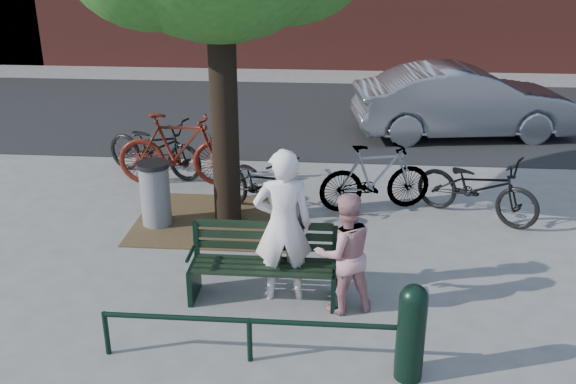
# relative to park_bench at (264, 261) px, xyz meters

# --- Properties ---
(ground) EXTENTS (90.00, 90.00, 0.00)m
(ground) POSITION_rel_park_bench_xyz_m (0.00, -0.08, -0.48)
(ground) COLOR gray
(ground) RESTS_ON ground
(dirt_pit) EXTENTS (2.40, 2.00, 0.02)m
(dirt_pit) POSITION_rel_park_bench_xyz_m (-1.00, 2.12, -0.47)
(dirt_pit) COLOR brown
(dirt_pit) RESTS_ON ground
(road) EXTENTS (40.00, 7.00, 0.01)m
(road) POSITION_rel_park_bench_xyz_m (0.00, 8.42, -0.47)
(road) COLOR black
(road) RESTS_ON ground
(park_bench) EXTENTS (1.74, 0.54, 0.97)m
(park_bench) POSITION_rel_park_bench_xyz_m (0.00, 0.00, 0.00)
(park_bench) COLOR black
(park_bench) RESTS_ON ground
(guard_railing) EXTENTS (3.06, 0.06, 0.51)m
(guard_railing) POSITION_rel_park_bench_xyz_m (0.00, -1.28, -0.08)
(guard_railing) COLOR black
(guard_railing) RESTS_ON ground
(person_left) EXTENTS (0.74, 0.54, 1.89)m
(person_left) POSITION_rel_park_bench_xyz_m (0.23, 0.01, 0.46)
(person_left) COLOR white
(person_left) RESTS_ON ground
(person_right) EXTENTS (0.84, 0.74, 1.45)m
(person_right) POSITION_rel_park_bench_xyz_m (0.95, -0.20, 0.25)
(person_right) COLOR tan
(person_right) RESTS_ON ground
(bollard) EXTENTS (0.28, 0.28, 1.04)m
(bollard) POSITION_rel_park_bench_xyz_m (1.60, -1.41, 0.08)
(bollard) COLOR black
(bollard) RESTS_ON ground
(litter_bin) EXTENTS (0.49, 0.49, 0.99)m
(litter_bin) POSITION_rel_park_bench_xyz_m (-1.85, 1.92, 0.02)
(litter_bin) COLOR gray
(litter_bin) RESTS_ON ground
(bicycle_a) EXTENTS (2.13, 1.39, 1.06)m
(bicycle_a) POSITION_rel_park_bench_xyz_m (-2.46, 4.05, 0.05)
(bicycle_a) COLOR black
(bicycle_a) RESTS_ON ground
(bicycle_b) EXTENTS (2.14, 0.63, 1.28)m
(bicycle_b) POSITION_rel_park_bench_xyz_m (-1.90, 3.59, 0.16)
(bicycle_b) COLOR #53150B
(bicycle_b) RESTS_ON ground
(bicycle_c) EXTENTS (1.87, 1.75, 1.00)m
(bicycle_c) POSITION_rel_park_bench_xyz_m (-0.34, 2.43, 0.02)
(bicycle_c) COLOR black
(bicycle_c) RESTS_ON ground
(bicycle_d) EXTENTS (1.87, 0.96, 1.08)m
(bicycle_d) POSITION_rel_park_bench_xyz_m (1.44, 2.77, 0.06)
(bicycle_d) COLOR gray
(bicycle_d) RESTS_ON ground
(bicycle_e) EXTENTS (2.00, 1.61, 1.02)m
(bicycle_e) POSITION_rel_park_bench_xyz_m (2.98, 2.57, 0.03)
(bicycle_e) COLOR black
(bicycle_e) RESTS_ON ground
(parked_car) EXTENTS (4.80, 2.24, 1.52)m
(parked_car) POSITION_rel_park_bench_xyz_m (3.49, 6.94, 0.28)
(parked_car) COLOR gray
(parked_car) RESTS_ON ground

